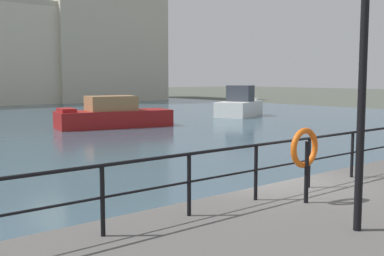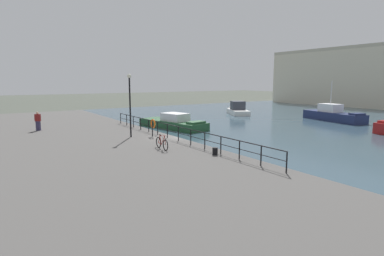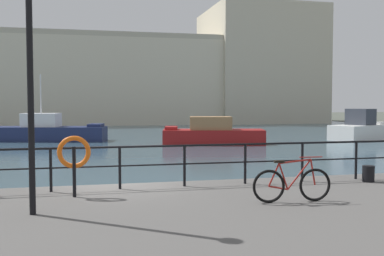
{
  "view_description": "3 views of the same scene",
  "coord_description": "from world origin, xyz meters",
  "px_view_note": "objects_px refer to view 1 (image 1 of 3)",
  "views": [
    {
      "loc": [
        -8.41,
        -6.93,
        3.39
      ],
      "look_at": [
        0.62,
        3.76,
        1.92
      ],
      "focal_mm": 45.8,
      "sensor_mm": 36.0,
      "label": 1
    },
    {
      "loc": [
        20.96,
        -12.5,
        5.4
      ],
      "look_at": [
        1.18,
        0.79,
        1.82
      ],
      "focal_mm": 29.12,
      "sensor_mm": 36.0,
      "label": 2
    },
    {
      "loc": [
        -0.84,
        -12.28,
        3.22
      ],
      "look_at": [
        2.6,
        2.31,
        2.38
      ],
      "focal_mm": 43.37,
      "sensor_mm": 36.0,
      "label": 3
    }
  ],
  "objects_px": {
    "life_ring_stand": "(305,150)",
    "quay_lamp_post": "(365,23)",
    "moored_small_launch": "(113,115)",
    "moored_harbor_tender": "(239,105)"
  },
  "relations": [
    {
      "from": "moored_small_launch",
      "to": "quay_lamp_post",
      "type": "bearing_deg",
      "value": 79.44
    },
    {
      "from": "moored_small_launch",
      "to": "quay_lamp_post",
      "type": "xyz_separation_m",
      "value": [
        -10.52,
        -24.61,
        3.35
      ]
    },
    {
      "from": "moored_harbor_tender",
      "to": "quay_lamp_post",
      "type": "relative_size",
      "value": 1.15
    },
    {
      "from": "moored_small_launch",
      "to": "life_ring_stand",
      "type": "xyz_separation_m",
      "value": [
        -9.77,
        -23.04,
        1.21
      ]
    },
    {
      "from": "moored_small_launch",
      "to": "quay_lamp_post",
      "type": "relative_size",
      "value": 1.63
    },
    {
      "from": "life_ring_stand",
      "to": "quay_lamp_post",
      "type": "relative_size",
      "value": 0.28
    },
    {
      "from": "quay_lamp_post",
      "to": "life_ring_stand",
      "type": "bearing_deg",
      "value": 64.32
    },
    {
      "from": "moored_harbor_tender",
      "to": "life_ring_stand",
      "type": "height_order",
      "value": "moored_harbor_tender"
    },
    {
      "from": "moored_small_launch",
      "to": "life_ring_stand",
      "type": "bearing_deg",
      "value": 79.61
    },
    {
      "from": "moored_small_launch",
      "to": "quay_lamp_post",
      "type": "distance_m",
      "value": 26.97
    }
  ]
}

